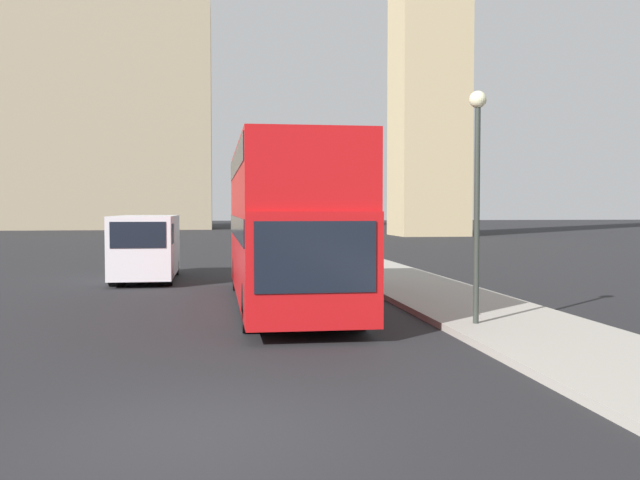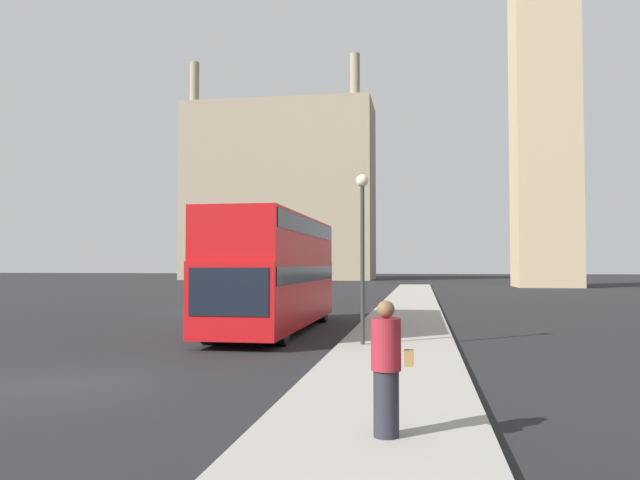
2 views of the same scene
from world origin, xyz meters
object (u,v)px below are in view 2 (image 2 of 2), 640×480
object	(u,v)px
white_van	(225,288)
pedestrian	(387,368)
street_lamp	(362,230)
red_double_decker_bus	(275,268)

from	to	relation	value
white_van	pedestrian	xyz separation A→B (m)	(9.08, -21.22, -0.21)
white_van	pedestrian	distance (m)	23.08
pedestrian	street_lamp	distance (m)	9.82
white_van	street_lamp	bearing A→B (deg)	-56.19
red_double_decker_bus	pedestrian	world-z (taller)	red_double_decker_bus
red_double_decker_bus	white_van	world-z (taller)	red_double_decker_bus
red_double_decker_bus	pedestrian	xyz separation A→B (m)	(4.79, -13.75, -1.26)
red_double_decker_bus	street_lamp	distance (m)	5.71
red_double_decker_bus	street_lamp	bearing A→B (deg)	-50.11
red_double_decker_bus	pedestrian	size ratio (longest dim) A/B	6.18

